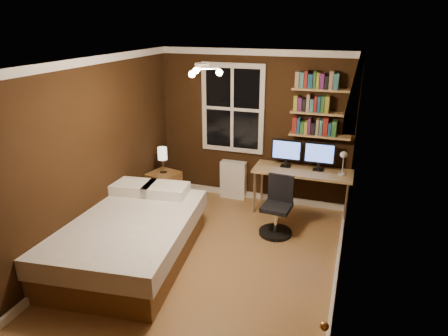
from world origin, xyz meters
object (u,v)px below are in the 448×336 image
(nightstand, at_px, (164,188))
(desk_lamp, at_px, (343,163))
(bedside_lamp, at_px, (163,160))
(monitor_right, at_px, (319,157))
(bed, at_px, (128,237))
(monitor_left, at_px, (286,153))
(office_chair, at_px, (277,213))
(radiator, at_px, (233,180))
(desk, at_px, (302,174))

(nightstand, distance_m, desk_lamp, 2.89)
(bedside_lamp, relative_size, monitor_right, 0.91)
(monitor_right, bearing_deg, nightstand, -168.41)
(bed, relative_size, monitor_right, 4.89)
(nightstand, xyz_separation_m, monitor_left, (1.92, 0.50, 0.67))
(bedside_lamp, height_order, monitor_left, monitor_left)
(bed, distance_m, bedside_lamp, 1.73)
(monitor_right, xyz_separation_m, office_chair, (-0.45, -0.86, -0.63))
(desk_lamp, bearing_deg, radiator, 171.19)
(bedside_lamp, relative_size, desk_lamp, 0.99)
(nightstand, bearing_deg, monitor_right, 25.20)
(bed, relative_size, bedside_lamp, 5.34)
(desk_lamp, relative_size, office_chair, 0.51)
(bedside_lamp, xyz_separation_m, desk_lamp, (2.79, 0.33, 0.17))
(bed, bearing_deg, radiator, 65.58)
(radiator, distance_m, monitor_left, 1.10)
(desk, relative_size, office_chair, 1.76)
(bed, relative_size, nightstand, 4.19)
(bed, bearing_deg, nightstand, 93.78)
(desk_lamp, bearing_deg, desk, 171.52)
(radiator, height_order, monitor_right, monitor_right)
(monitor_left, height_order, monitor_right, same)
(bed, xyz_separation_m, bedside_lamp, (-0.31, 1.63, 0.46))
(bed, relative_size, desk_lamp, 5.28)
(bed, relative_size, radiator, 3.52)
(desk, xyz_separation_m, monitor_left, (-0.28, 0.08, 0.28))
(nightstand, xyz_separation_m, bedside_lamp, (0.00, 0.00, 0.49))
(bed, bearing_deg, monitor_left, 45.94)
(nightstand, relative_size, desk_lamp, 1.26)
(nightstand, relative_size, desk, 0.37)
(bedside_lamp, relative_size, desk, 0.29)
(monitor_left, relative_size, office_chair, 0.55)
(monitor_left, bearing_deg, bedside_lamp, -165.45)
(nightstand, xyz_separation_m, office_chair, (1.98, -0.36, 0.04))
(bed, bearing_deg, desk_lamp, 31.41)
(radiator, xyz_separation_m, desk_lamp, (1.78, -0.28, 0.61))
(bedside_lamp, height_order, office_chair, bedside_lamp)
(bedside_lamp, height_order, desk, bedside_lamp)
(office_chair, bearing_deg, desk_lamp, 45.64)
(bed, xyz_separation_m, nightstand, (-0.31, 1.63, -0.04))
(nightstand, relative_size, bedside_lamp, 1.27)
(nightstand, distance_m, desk, 2.28)
(desk, height_order, desk_lamp, desk_lamp)
(nightstand, height_order, desk, desk)
(nightstand, height_order, office_chair, office_chair)
(radiator, xyz_separation_m, monitor_right, (1.41, -0.11, 0.61))
(monitor_right, xyz_separation_m, desk_lamp, (0.36, -0.16, -0.00))
(bedside_lamp, bearing_deg, radiator, 31.03)
(nightstand, relative_size, office_chair, 0.64)
(monitor_right, height_order, office_chair, monitor_right)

